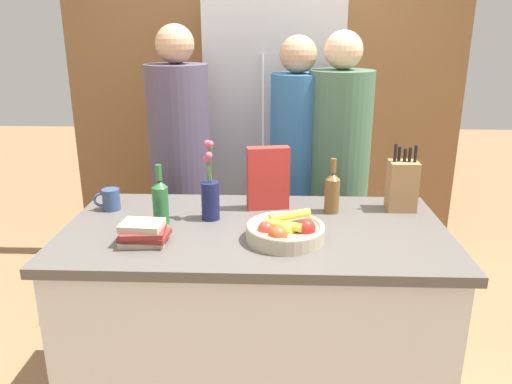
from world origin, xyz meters
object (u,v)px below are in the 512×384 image
at_px(cereal_box, 268,178).
at_px(book_stack, 143,233).
at_px(refrigerator, 273,148).
at_px(person_at_sink, 181,166).
at_px(fruit_bowl, 285,231).
at_px(bottle_oil, 332,191).
at_px(bottle_vinegar, 160,200).
at_px(flower_vase, 210,195).
at_px(knife_block, 402,185).
at_px(person_in_red_tee, 337,172).
at_px(coffee_mug, 110,199).
at_px(person_in_blue, 295,169).

xyz_separation_m(cereal_box, book_stack, (-0.47, -0.41, -0.10)).
height_order(refrigerator, person_at_sink, refrigerator).
bearing_deg(fruit_bowl, bottle_oil, 57.11).
bearing_deg(bottle_vinegar, fruit_bowl, -17.97).
height_order(fruit_bowl, flower_vase, flower_vase).
distance_m(knife_block, flower_vase, 0.86).
relative_size(bottle_oil, person_at_sink, 0.14).
xyz_separation_m(knife_block, bottle_vinegar, (-1.05, -0.21, -0.02)).
distance_m(fruit_bowl, person_in_red_tee, 0.93).
relative_size(knife_block, book_stack, 1.59).
height_order(book_stack, person_in_red_tee, person_in_red_tee).
height_order(coffee_mug, bottle_vinegar, bottle_vinegar).
bearing_deg(bottle_oil, cereal_box, 172.20).
bearing_deg(book_stack, flower_vase, 49.61).
xyz_separation_m(coffee_mug, person_in_blue, (0.86, 0.60, -0.02)).
bearing_deg(book_stack, refrigerator, 72.26).
distance_m(refrigerator, cereal_box, 1.12).
relative_size(bottle_vinegar, person_at_sink, 0.15).
xyz_separation_m(knife_block, bottle_oil, (-0.32, -0.05, -0.02)).
bearing_deg(bottle_vinegar, person_in_blue, 51.69).
distance_m(fruit_bowl, cereal_box, 0.39).
distance_m(bottle_oil, bottle_vinegar, 0.75).
distance_m(fruit_bowl, bottle_oil, 0.39).
distance_m(bottle_oil, person_in_blue, 0.61).
relative_size(cereal_box, book_stack, 1.49).
bearing_deg(refrigerator, bottle_vinegar, -109.52).
bearing_deg(knife_block, person_at_sink, 154.87).
relative_size(flower_vase, cereal_box, 1.21).
height_order(cereal_box, bottle_oil, cereal_box).
distance_m(cereal_box, person_in_red_tee, 0.65).
bearing_deg(coffee_mug, cereal_box, 3.84).
height_order(knife_block, bottle_vinegar, knife_block).
distance_m(book_stack, bottle_vinegar, 0.22).
height_order(fruit_bowl, book_stack, fruit_bowl).
height_order(bottle_oil, person_in_red_tee, person_in_red_tee).
height_order(knife_block, coffee_mug, knife_block).
bearing_deg(coffee_mug, person_in_red_tee, 27.37).
distance_m(cereal_box, person_at_sink, 0.73).
distance_m(fruit_bowl, book_stack, 0.55).
bearing_deg(person_in_blue, book_stack, -122.51).
distance_m(book_stack, person_in_blue, 1.14).
bearing_deg(person_in_blue, knife_block, -49.97).
height_order(flower_vase, coffee_mug, flower_vase).
bearing_deg(bottle_oil, fruit_bowl, -122.89).
xyz_separation_m(fruit_bowl, person_in_blue, (0.07, 0.92, -0.01)).
bearing_deg(knife_block, refrigerator, 118.12).
bearing_deg(person_in_red_tee, knife_block, -57.33).
bearing_deg(bottle_vinegar, flower_vase, 14.94).
distance_m(knife_block, person_in_blue, 0.72).
relative_size(refrigerator, flower_vase, 5.55).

